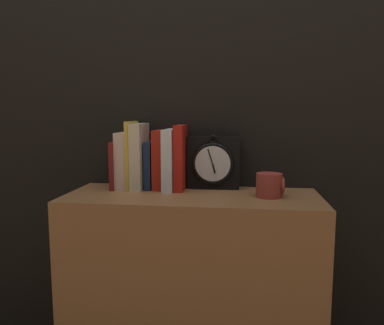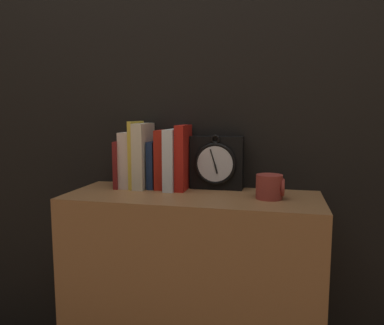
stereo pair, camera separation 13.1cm
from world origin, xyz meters
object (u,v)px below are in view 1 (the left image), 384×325
book_slot0_maroon (117,165)px  book_slot7_red (181,158)px  book_slot1_cream (125,160)px  mug (270,186)px  book_slot6_white (170,160)px  clock (213,162)px  book_slot5_red (160,160)px  book_slot4_navy (151,165)px  book_slot2_yellow (132,155)px  book_slot3_cream (140,156)px

book_slot0_maroon → book_slot7_red: bearing=0.2°
book_slot1_cream → mug: 0.56m
mug → book_slot6_white: bearing=166.0°
clock → book_slot5_red: size_ratio=0.93×
book_slot7_red → mug: bearing=-16.7°
book_slot4_navy → mug: bearing=-13.6°
book_slot4_navy → book_slot5_red: 0.04m
book_slot2_yellow → book_slot4_navy: book_slot2_yellow is taller
book_slot5_red → book_slot4_navy: bearing=177.9°
book_slot2_yellow → mug: bearing=-10.8°
book_slot7_red → book_slot3_cream: bearing=-178.7°
mug → book_slot3_cream: bearing=169.0°
book_slot5_red → book_slot7_red: 0.08m
book_slot1_cream → book_slot2_yellow: size_ratio=0.83×
book_slot3_cream → book_slot2_yellow: bearing=172.8°
book_slot5_red → book_slot2_yellow: bearing=-175.8°
book_slot0_maroon → mug: size_ratio=1.90×
book_slot4_navy → mug: (0.44, -0.11, -0.05)m
book_slot1_cream → book_slot5_red: 0.14m
clock → book_slot4_navy: (-0.24, -0.03, -0.01)m
book_slot7_red → book_slot4_navy: bearing=175.3°
book_slot1_cream → book_slot2_yellow: book_slot2_yellow is taller
clock → mug: 0.25m
book_slot2_yellow → book_slot4_navy: size_ratio=1.43×
clock → book_slot2_yellow: bearing=-173.6°
book_slot7_red → mug: 0.35m
clock → mug: size_ratio=2.20×
book_slot4_navy → book_slot0_maroon: bearing=-175.2°
book_slot0_maroon → book_slot1_cream: book_slot1_cream is taller
clock → book_slot1_cream: bearing=-174.7°
clock → mug: bearing=-33.0°
book_slot2_yellow → book_slot6_white: book_slot2_yellow is taller
book_slot2_yellow → book_slot5_red: book_slot2_yellow is taller
book_slot0_maroon → book_slot2_yellow: bearing=1.4°
clock → book_slot7_red: book_slot7_red is taller
clock → book_slot3_cream: book_slot3_cream is taller
book_slot0_maroon → book_slot6_white: book_slot6_white is taller
book_slot0_maroon → book_slot3_cream: bearing=-1.6°
book_slot0_maroon → book_slot7_red: 0.25m
book_slot1_cream → book_slot4_navy: size_ratio=1.19×
book_slot0_maroon → book_slot4_navy: size_ratio=1.00×
book_slot4_navy → mug: size_ratio=1.89×
book_slot5_red → book_slot7_red: (0.08, -0.01, 0.01)m
clock → book_slot6_white: (-0.16, -0.04, 0.01)m
book_slot1_cream → book_slot6_white: size_ratio=0.94×
book_slot4_navy → book_slot6_white: (0.08, -0.02, 0.02)m
book_slot5_red → book_slot6_white: (0.04, -0.01, 0.00)m
book_slot5_red → mug: (0.41, -0.11, -0.07)m
book_slot3_cream → book_slot4_navy: (0.04, 0.01, -0.03)m
clock → book_slot5_red: 0.20m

